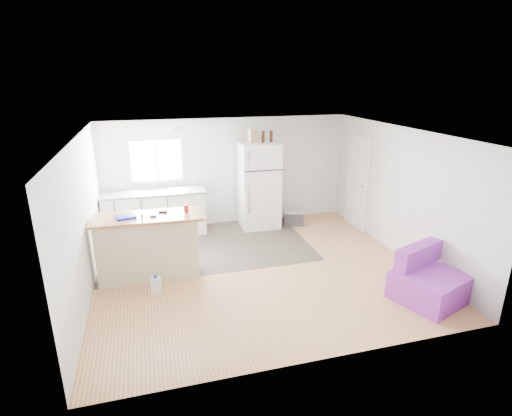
{
  "coord_description": "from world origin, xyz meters",
  "views": [
    {
      "loc": [
        -1.75,
        -6.15,
        3.28
      ],
      "look_at": [
        0.16,
        0.7,
        0.9
      ],
      "focal_mm": 28.0,
      "sensor_mm": 36.0,
      "label": 1
    }
  ],
  "objects_px": {
    "purple_seat": "(428,282)",
    "bottle_left": "(263,137)",
    "red_cup": "(186,208)",
    "cardboard_box": "(253,136)",
    "mop": "(139,268)",
    "cooler": "(294,217)",
    "kitchen_cabinets": "(155,213)",
    "blue_tray": "(126,217)",
    "peninsula": "(149,246)",
    "cleaner_jug": "(156,285)",
    "refrigerator": "(259,185)",
    "bottle_right": "(271,136)"
  },
  "relations": [
    {
      "from": "refrigerator",
      "to": "cardboard_box",
      "type": "xyz_separation_m",
      "value": [
        -0.14,
        -0.03,
        1.1
      ]
    },
    {
      "from": "cooler",
      "to": "blue_tray",
      "type": "height_order",
      "value": "blue_tray"
    },
    {
      "from": "blue_tray",
      "to": "bottle_right",
      "type": "xyz_separation_m",
      "value": [
        3.03,
        1.83,
        0.92
      ]
    },
    {
      "from": "refrigerator",
      "to": "mop",
      "type": "height_order",
      "value": "refrigerator"
    },
    {
      "from": "cooler",
      "to": "red_cup",
      "type": "relative_size",
      "value": 4.44
    },
    {
      "from": "cooler",
      "to": "mop",
      "type": "xyz_separation_m",
      "value": [
        -3.42,
        -1.83,
        0.05
      ]
    },
    {
      "from": "peninsula",
      "to": "red_cup",
      "type": "distance_m",
      "value": 0.89
    },
    {
      "from": "kitchen_cabinets",
      "to": "cleaner_jug",
      "type": "distance_m",
      "value": 2.57
    },
    {
      "from": "cardboard_box",
      "to": "bottle_left",
      "type": "bearing_deg",
      "value": -8.18
    },
    {
      "from": "peninsula",
      "to": "blue_tray",
      "type": "distance_m",
      "value": 0.64
    },
    {
      "from": "cooler",
      "to": "red_cup",
      "type": "height_order",
      "value": "red_cup"
    },
    {
      "from": "cooler",
      "to": "bottle_right",
      "type": "bearing_deg",
      "value": -175.78
    },
    {
      "from": "peninsula",
      "to": "mop",
      "type": "xyz_separation_m",
      "value": [
        -0.19,
        -0.13,
        -0.32
      ]
    },
    {
      "from": "cleaner_jug",
      "to": "red_cup",
      "type": "bearing_deg",
      "value": 58.16
    },
    {
      "from": "cardboard_box",
      "to": "red_cup",
      "type": "bearing_deg",
      "value": -132.74
    },
    {
      "from": "kitchen_cabinets",
      "to": "peninsula",
      "type": "bearing_deg",
      "value": -93.91
    },
    {
      "from": "peninsula",
      "to": "bottle_left",
      "type": "height_order",
      "value": "bottle_left"
    },
    {
      "from": "kitchen_cabinets",
      "to": "refrigerator",
      "type": "height_order",
      "value": "refrigerator"
    },
    {
      "from": "purple_seat",
      "to": "cardboard_box",
      "type": "bearing_deg",
      "value": 95.5
    },
    {
      "from": "purple_seat",
      "to": "kitchen_cabinets",
      "type": "bearing_deg",
      "value": 115.7
    },
    {
      "from": "peninsula",
      "to": "cooler",
      "type": "distance_m",
      "value": 3.67
    },
    {
      "from": "cleaner_jug",
      "to": "red_cup",
      "type": "relative_size",
      "value": 2.74
    },
    {
      "from": "kitchen_cabinets",
      "to": "cardboard_box",
      "type": "relative_size",
      "value": 7.23
    },
    {
      "from": "mop",
      "to": "red_cup",
      "type": "xyz_separation_m",
      "value": [
        0.85,
        0.17,
        0.92
      ]
    },
    {
      "from": "purple_seat",
      "to": "bottle_left",
      "type": "distance_m",
      "value": 4.34
    },
    {
      "from": "red_cup",
      "to": "cardboard_box",
      "type": "bearing_deg",
      "value": 47.26
    },
    {
      "from": "purple_seat",
      "to": "cardboard_box",
      "type": "height_order",
      "value": "cardboard_box"
    },
    {
      "from": "peninsula",
      "to": "cooler",
      "type": "height_order",
      "value": "peninsula"
    },
    {
      "from": "refrigerator",
      "to": "red_cup",
      "type": "height_order",
      "value": "refrigerator"
    },
    {
      "from": "refrigerator",
      "to": "cleaner_jug",
      "type": "height_order",
      "value": "refrigerator"
    },
    {
      "from": "mop",
      "to": "bottle_left",
      "type": "relative_size",
      "value": 4.9
    },
    {
      "from": "peninsula",
      "to": "red_cup",
      "type": "height_order",
      "value": "red_cup"
    },
    {
      "from": "purple_seat",
      "to": "refrigerator",
      "type": "bearing_deg",
      "value": 93.5
    },
    {
      "from": "kitchen_cabinets",
      "to": "refrigerator",
      "type": "distance_m",
      "value": 2.33
    },
    {
      "from": "bottle_left",
      "to": "bottle_right",
      "type": "distance_m",
      "value": 0.19
    },
    {
      "from": "kitchen_cabinets",
      "to": "peninsula",
      "type": "xyz_separation_m",
      "value": [
        -0.17,
        -1.93,
        0.06
      ]
    },
    {
      "from": "red_cup",
      "to": "kitchen_cabinets",
      "type": "bearing_deg",
      "value": 104.66
    },
    {
      "from": "cooler",
      "to": "cleaner_jug",
      "type": "relative_size",
      "value": 1.62
    },
    {
      "from": "kitchen_cabinets",
      "to": "red_cup",
      "type": "bearing_deg",
      "value": -74.33
    },
    {
      "from": "cleaner_jug",
      "to": "peninsula",
      "type": "bearing_deg",
      "value": 106.32
    },
    {
      "from": "cooler",
      "to": "peninsula",
      "type": "bearing_deg",
      "value": -135.08
    },
    {
      "from": "bottle_right",
      "to": "cleaner_jug",
      "type": "bearing_deg",
      "value": -137.31
    },
    {
      "from": "cooler",
      "to": "cardboard_box",
      "type": "bearing_deg",
      "value": -169.98
    },
    {
      "from": "blue_tray",
      "to": "bottle_left",
      "type": "xyz_separation_m",
      "value": [
        2.84,
        1.8,
        0.92
      ]
    },
    {
      "from": "red_cup",
      "to": "peninsula",
      "type": "bearing_deg",
      "value": -176.79
    },
    {
      "from": "purple_seat",
      "to": "red_cup",
      "type": "distance_m",
      "value": 4.0
    },
    {
      "from": "kitchen_cabinets",
      "to": "blue_tray",
      "type": "relative_size",
      "value": 7.23
    },
    {
      "from": "peninsula",
      "to": "cleaner_jug",
      "type": "relative_size",
      "value": 5.5
    },
    {
      "from": "cooler",
      "to": "cardboard_box",
      "type": "height_order",
      "value": "cardboard_box"
    },
    {
      "from": "refrigerator",
      "to": "cardboard_box",
      "type": "relative_size",
      "value": 6.35
    }
  ]
}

